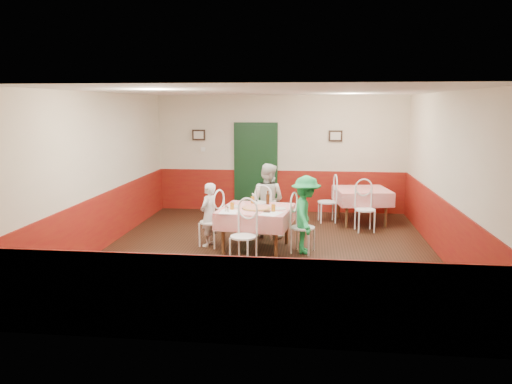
# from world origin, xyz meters

# --- Properties ---
(floor) EXTENTS (7.00, 7.00, 0.00)m
(floor) POSITION_xyz_m (0.00, 0.00, 0.00)
(floor) COLOR black
(floor) RESTS_ON ground
(ceiling) EXTENTS (7.00, 7.00, 0.00)m
(ceiling) POSITION_xyz_m (0.00, 0.00, 2.80)
(ceiling) COLOR white
(ceiling) RESTS_ON back_wall
(back_wall) EXTENTS (6.00, 0.10, 2.80)m
(back_wall) POSITION_xyz_m (0.00, 3.50, 1.40)
(back_wall) COLOR beige
(back_wall) RESTS_ON ground
(front_wall) EXTENTS (6.00, 0.10, 2.80)m
(front_wall) POSITION_xyz_m (0.00, -3.50, 1.40)
(front_wall) COLOR beige
(front_wall) RESTS_ON ground
(left_wall) EXTENTS (0.10, 7.00, 2.80)m
(left_wall) POSITION_xyz_m (-3.00, 0.00, 1.40)
(left_wall) COLOR beige
(left_wall) RESTS_ON ground
(right_wall) EXTENTS (0.10, 7.00, 2.80)m
(right_wall) POSITION_xyz_m (3.00, 0.00, 1.40)
(right_wall) COLOR beige
(right_wall) RESTS_ON ground
(wainscot_back) EXTENTS (6.00, 0.03, 1.00)m
(wainscot_back) POSITION_xyz_m (0.00, 3.48, 0.50)
(wainscot_back) COLOR maroon
(wainscot_back) RESTS_ON ground
(wainscot_front) EXTENTS (6.00, 0.03, 1.00)m
(wainscot_front) POSITION_xyz_m (0.00, -3.48, 0.50)
(wainscot_front) COLOR maroon
(wainscot_front) RESTS_ON ground
(wainscot_left) EXTENTS (0.03, 7.00, 1.00)m
(wainscot_left) POSITION_xyz_m (-2.98, 0.00, 0.50)
(wainscot_left) COLOR maroon
(wainscot_left) RESTS_ON ground
(wainscot_right) EXTENTS (0.03, 7.00, 1.00)m
(wainscot_right) POSITION_xyz_m (2.98, 0.00, 0.50)
(wainscot_right) COLOR maroon
(wainscot_right) RESTS_ON ground
(door) EXTENTS (0.96, 0.06, 2.10)m
(door) POSITION_xyz_m (-0.60, 3.45, 1.05)
(door) COLOR black
(door) RESTS_ON ground
(picture_left) EXTENTS (0.32, 0.03, 0.26)m
(picture_left) POSITION_xyz_m (-2.00, 3.45, 1.85)
(picture_left) COLOR black
(picture_left) RESTS_ON back_wall
(picture_right) EXTENTS (0.32, 0.03, 0.26)m
(picture_right) POSITION_xyz_m (1.30, 3.45, 1.85)
(picture_right) COLOR black
(picture_right) RESTS_ON back_wall
(thermostat) EXTENTS (0.10, 0.03, 0.10)m
(thermostat) POSITION_xyz_m (-1.90, 3.45, 1.50)
(thermostat) COLOR white
(thermostat) RESTS_ON back_wall
(main_table) EXTENTS (1.38, 1.38, 0.77)m
(main_table) POSITION_xyz_m (-0.22, 0.16, 0.38)
(main_table) COLOR red
(main_table) RESTS_ON ground
(second_table) EXTENTS (1.28, 1.28, 0.77)m
(second_table) POSITION_xyz_m (1.86, 2.44, 0.38)
(second_table) COLOR red
(second_table) RESTS_ON ground
(chair_left) EXTENTS (0.54, 0.54, 0.90)m
(chair_left) POSITION_xyz_m (-1.06, 0.27, 0.45)
(chair_left) COLOR white
(chair_left) RESTS_ON ground
(chair_right) EXTENTS (0.52, 0.52, 0.90)m
(chair_right) POSITION_xyz_m (0.62, 0.04, 0.45)
(chair_right) COLOR white
(chair_right) RESTS_ON ground
(chair_far) EXTENTS (0.53, 0.53, 0.90)m
(chair_far) POSITION_xyz_m (-0.10, 1.00, 0.45)
(chair_far) COLOR white
(chair_far) RESTS_ON ground
(chair_near) EXTENTS (0.53, 0.53, 0.90)m
(chair_near) POSITION_xyz_m (-0.34, -0.69, 0.45)
(chair_near) COLOR white
(chair_near) RESTS_ON ground
(chair_second_a) EXTENTS (0.48, 0.48, 0.90)m
(chair_second_a) POSITION_xyz_m (1.11, 2.44, 0.45)
(chair_second_a) COLOR white
(chair_second_a) RESTS_ON ground
(chair_second_b) EXTENTS (0.48, 0.48, 0.90)m
(chair_second_b) POSITION_xyz_m (1.86, 1.69, 0.45)
(chair_second_b) COLOR white
(chair_second_b) RESTS_ON ground
(pizza) EXTENTS (0.55, 0.55, 0.03)m
(pizza) POSITION_xyz_m (-0.20, 0.08, 0.78)
(pizza) COLOR #B74723
(pizza) RESTS_ON main_table
(plate_left) EXTENTS (0.28, 0.28, 0.01)m
(plate_left) POSITION_xyz_m (-0.63, 0.19, 0.77)
(plate_left) COLOR white
(plate_left) RESTS_ON main_table
(plate_right) EXTENTS (0.28, 0.28, 0.01)m
(plate_right) POSITION_xyz_m (0.20, 0.11, 0.77)
(plate_right) COLOR white
(plate_right) RESTS_ON main_table
(plate_far) EXTENTS (0.28, 0.28, 0.01)m
(plate_far) POSITION_xyz_m (-0.18, 0.60, 0.77)
(plate_far) COLOR white
(plate_far) RESTS_ON main_table
(glass_a) EXTENTS (0.08, 0.08, 0.13)m
(glass_a) POSITION_xyz_m (-0.62, -0.03, 0.82)
(glass_a) COLOR #BF7219
(glass_a) RESTS_ON main_table
(glass_b) EXTENTS (0.08, 0.08, 0.13)m
(glass_b) POSITION_xyz_m (0.11, -0.12, 0.82)
(glass_b) COLOR #BF7219
(glass_b) RESTS_ON main_table
(glass_c) EXTENTS (0.08, 0.08, 0.13)m
(glass_c) POSITION_xyz_m (-0.33, 0.58, 0.82)
(glass_c) COLOR #BF7219
(glass_c) RESTS_ON main_table
(beer_bottle) EXTENTS (0.07, 0.07, 0.23)m
(beer_bottle) POSITION_xyz_m (-0.04, 0.51, 0.88)
(beer_bottle) COLOR #381C0A
(beer_bottle) RESTS_ON main_table
(shaker_a) EXTENTS (0.04, 0.04, 0.09)m
(shaker_a) POSITION_xyz_m (-0.71, -0.21, 0.81)
(shaker_a) COLOR silver
(shaker_a) RESTS_ON main_table
(shaker_b) EXTENTS (0.04, 0.04, 0.09)m
(shaker_b) POSITION_xyz_m (-0.66, -0.25, 0.81)
(shaker_b) COLOR silver
(shaker_b) RESTS_ON main_table
(shaker_c) EXTENTS (0.04, 0.04, 0.09)m
(shaker_c) POSITION_xyz_m (-0.71, -0.13, 0.81)
(shaker_c) COLOR #B23319
(shaker_c) RESTS_ON main_table
(menu_left) EXTENTS (0.30, 0.40, 0.00)m
(menu_left) POSITION_xyz_m (-0.65, -0.22, 0.76)
(menu_left) COLOR white
(menu_left) RESTS_ON main_table
(menu_right) EXTENTS (0.42, 0.48, 0.00)m
(menu_right) POSITION_xyz_m (0.09, -0.29, 0.76)
(menu_right) COLOR white
(menu_right) RESTS_ON main_table
(wallet) EXTENTS (0.12, 0.10, 0.02)m
(wallet) POSITION_xyz_m (0.01, -0.18, 0.77)
(wallet) COLOR black
(wallet) RESTS_ON main_table
(diner_left) EXTENTS (0.41, 0.50, 1.18)m
(diner_left) POSITION_xyz_m (-1.11, 0.28, 0.59)
(diner_left) COLOR gray
(diner_left) RESTS_ON ground
(diner_far) EXTENTS (0.86, 0.77, 1.46)m
(diner_far) POSITION_xyz_m (-0.10, 1.05, 0.73)
(diner_far) COLOR gray
(diner_far) RESTS_ON ground
(diner_right) EXTENTS (0.55, 0.91, 1.37)m
(diner_right) POSITION_xyz_m (0.67, 0.03, 0.69)
(diner_right) COLOR gray
(diner_right) RESTS_ON ground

